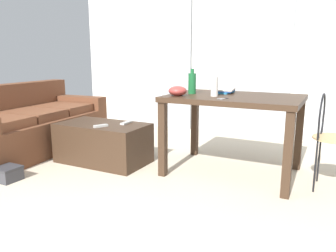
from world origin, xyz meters
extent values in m
plane|color=beige|center=(0.00, 1.32, 0.00)|extent=(8.25, 8.25, 0.00)
cube|color=silver|center=(0.00, 3.44, 1.34)|extent=(5.73, 0.10, 2.68)
cube|color=#B2B7BC|center=(-1.47, 3.35, 1.11)|extent=(1.15, 0.03, 2.21)
cube|color=#B2B7BC|center=(0.00, 3.35, 1.11)|extent=(1.15, 0.03, 2.21)
cube|color=brown|center=(-2.14, 1.34, 0.20)|extent=(1.07, 2.04, 0.41)
cube|color=brown|center=(-2.50, 1.31, 0.61)|extent=(0.36, 1.98, 0.40)
cube|color=brown|center=(-2.21, 2.22, 0.49)|extent=(0.93, 0.27, 0.18)
cube|color=brown|center=(-2.13, 1.86, 0.46)|extent=(0.71, 0.55, 0.10)
cube|color=brown|center=(-2.09, 1.34, 0.46)|extent=(0.71, 0.55, 0.10)
cube|color=#382619|center=(-1.07, 1.38, 0.22)|extent=(0.97, 0.54, 0.43)
cube|color=#382619|center=(0.28, 1.70, 0.75)|extent=(1.24, 0.90, 0.05)
cube|color=#382619|center=(-0.29, 1.31, 0.36)|extent=(0.07, 0.07, 0.72)
cube|color=#382619|center=(0.85, 1.31, 0.36)|extent=(0.07, 0.07, 0.72)
cube|color=#382619|center=(-0.29, 2.10, 0.36)|extent=(0.07, 0.07, 0.72)
cube|color=#382619|center=(0.85, 2.10, 0.36)|extent=(0.07, 0.07, 0.72)
cylinder|color=black|center=(1.05, 1.54, 0.22)|extent=(0.02, 0.02, 0.45)
cylinder|color=black|center=(1.06, 1.82, 0.22)|extent=(0.02, 0.02, 0.45)
torus|color=black|center=(1.05, 1.68, 0.63)|extent=(0.03, 0.41, 0.41)
cylinder|color=black|center=(1.05, 1.51, 0.55)|extent=(0.02, 0.02, 0.17)
cylinder|color=black|center=(1.06, 1.86, 0.55)|extent=(0.02, 0.02, 0.17)
cylinder|color=beige|center=(0.13, 1.56, 0.86)|extent=(0.07, 0.07, 0.19)
cylinder|color=beige|center=(0.13, 1.56, 0.98)|extent=(0.03, 0.03, 0.04)
cylinder|color=#195B2D|center=(-0.15, 1.67, 0.87)|extent=(0.08, 0.08, 0.20)
cylinder|color=#195B2D|center=(-0.15, 1.67, 1.00)|extent=(0.04, 0.04, 0.04)
ellipsoid|color=#9E3833|center=(-0.20, 1.43, 0.82)|extent=(0.17, 0.17, 0.09)
cube|color=#1E668C|center=(0.11, 1.90, 0.78)|extent=(0.14, 0.29, 0.01)
cube|color=#33519E|center=(0.10, 1.90, 0.79)|extent=(0.22, 0.28, 0.01)
cube|color=silver|center=(0.11, 1.90, 0.81)|extent=(0.22, 0.29, 0.01)
cube|color=#9EA0A5|center=(0.26, 1.40, 0.77)|extent=(0.02, 0.08, 0.00)
torus|color=#262628|center=(0.27, 1.46, 0.77)|extent=(0.03, 0.03, 0.00)
cube|color=#9EA0A5|center=(0.24, 1.40, 0.77)|extent=(0.06, 0.07, 0.00)
torus|color=#262628|center=(0.28, 1.45, 0.77)|extent=(0.03, 0.03, 0.00)
cube|color=#B7B7B2|center=(-0.97, 1.23, 0.44)|extent=(0.10, 0.15, 0.02)
cube|color=#B7B7B2|center=(-0.84, 1.50, 0.44)|extent=(0.06, 0.17, 0.02)
cube|color=#38383D|center=(-1.57, 0.52, 0.05)|extent=(0.32, 0.20, 0.11)
cube|color=#313135|center=(-1.57, 0.52, 0.12)|extent=(0.33, 0.21, 0.02)
camera|label=1|loc=(1.15, -1.40, 1.14)|focal=35.35mm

